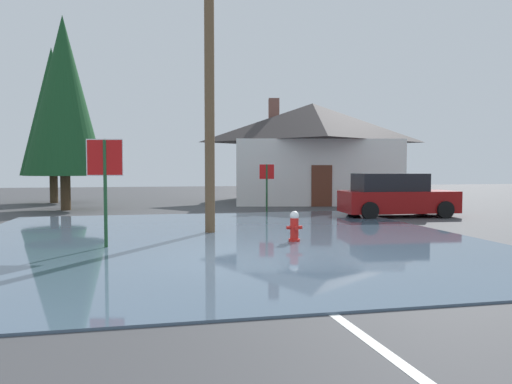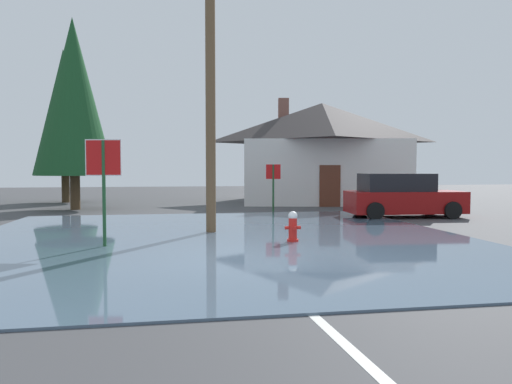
{
  "view_description": "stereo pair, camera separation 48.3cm",
  "coord_description": "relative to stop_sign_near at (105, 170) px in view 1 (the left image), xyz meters",
  "views": [
    {
      "loc": [
        -2.08,
        -9.6,
        1.85
      ],
      "look_at": [
        0.66,
        3.2,
        1.21
      ],
      "focal_mm": 34.08,
      "sensor_mm": 36.0,
      "label": 1
    },
    {
      "loc": [
        -1.61,
        -9.69,
        1.85
      ],
      "look_at": [
        0.66,
        3.2,
        1.21
      ],
      "focal_mm": 34.08,
      "sensor_mm": 36.0,
      "label": 2
    }
  ],
  "objects": [
    {
      "name": "lane_center_stripe",
      "position": [
        3.29,
        -6.19,
        -1.82
      ],
      "size": [
        0.28,
        3.86,
        0.01
      ],
      "primitive_type": "cube",
      "rotation": [
        0.0,
        0.0,
        1.61
      ],
      "color": "silver",
      "rests_on": "ground"
    },
    {
      "name": "fire_hydrant",
      "position": [
        4.49,
        -0.04,
        -1.43
      ],
      "size": [
        0.4,
        0.34,
        0.79
      ],
      "color": "red",
      "rests_on": "ground"
    },
    {
      "name": "ground_plane",
      "position": [
        3.14,
        -1.95,
        -1.87
      ],
      "size": [
        80.0,
        80.0,
        0.1
      ],
      "primitive_type": "cube",
      "color": "#424244"
    },
    {
      "name": "stop_sign_far",
      "position": [
        5.81,
        8.49,
        -0.39
      ],
      "size": [
        0.64,
        0.17,
        2.03
      ],
      "color": "#1E4C28",
      "rests_on": "ground"
    },
    {
      "name": "pine_tree_short_left",
      "position": [
        -4.08,
        15.95,
        3.01
      ],
      "size": [
        3.28,
        3.28,
        8.21
      ],
      "color": "#4C3823",
      "rests_on": "ground"
    },
    {
      "name": "flood_puddle",
      "position": [
        2.75,
        1.0,
        -1.8
      ],
      "size": [
        13.1,
        13.71,
        0.04
      ],
      "primitive_type": "cube",
      "color": "#4C6075",
      "rests_on": "ground"
    },
    {
      "name": "stop_sign_near",
      "position": [
        0.0,
        0.0,
        0.0
      ],
      "size": [
        0.83,
        0.19,
        2.52
      ],
      "color": "#1E4C28",
      "rests_on": "ground"
    },
    {
      "name": "house",
      "position": [
        9.7,
        14.04,
        0.99
      ],
      "size": [
        10.15,
        8.98,
        5.84
      ],
      "color": "silver",
      "rests_on": "ground"
    },
    {
      "name": "lane_stop_bar",
      "position": [
        2.31,
        -3.18,
        -1.82
      ],
      "size": [
        3.85,
        0.53,
        0.01
      ],
      "primitive_type": "cube",
      "rotation": [
        0.0,
        0.0,
        -0.06
      ],
      "color": "silver",
      "rests_on": "ground"
    },
    {
      "name": "utility_pole",
      "position": [
        2.65,
        2.13,
        2.31
      ],
      "size": [
        1.6,
        0.28,
        7.9
      ],
      "color": "brown",
      "rests_on": "ground"
    },
    {
      "name": "pine_tree_mid_left",
      "position": [
        -2.7,
        11.11,
        3.19
      ],
      "size": [
        3.4,
        3.4,
        8.51
      ],
      "color": "#4C3823",
      "rests_on": "ground"
    },
    {
      "name": "parked_car",
      "position": [
        10.13,
        5.4,
        -1.04
      ],
      "size": [
        4.38,
        2.17,
        1.65
      ],
      "color": "maroon",
      "rests_on": "ground"
    }
  ]
}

